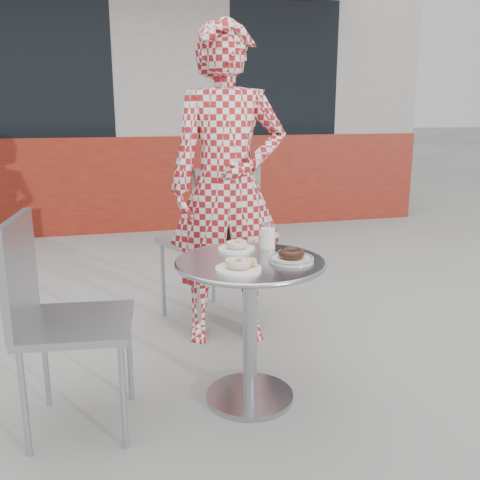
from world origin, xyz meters
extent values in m
plane|color=gray|center=(0.00, 0.00, 0.00)|extent=(60.00, 60.00, 0.00)
cube|color=gray|center=(0.00, 5.60, 1.50)|extent=(6.00, 4.00, 3.00)
cube|color=maroon|center=(0.00, 3.68, 0.50)|extent=(6.02, 0.20, 1.00)
cube|color=black|center=(-1.20, 3.61, 1.70)|extent=(1.60, 0.04, 1.40)
cube|color=black|center=(1.40, 3.61, 1.70)|extent=(1.20, 0.04, 1.40)
cylinder|color=#B7B7BC|center=(0.03, 0.04, 0.01)|extent=(0.40, 0.40, 0.03)
cylinder|color=#B7B7BC|center=(0.03, 0.04, 0.33)|extent=(0.06, 0.06, 0.63)
cylinder|color=#B7B7BC|center=(0.03, 0.04, 0.65)|extent=(0.63, 0.63, 0.02)
torus|color=#B7B7BC|center=(0.03, 0.04, 0.65)|extent=(0.65, 0.65, 0.02)
cube|color=#9A9DA2|center=(0.03, 1.05, 0.49)|extent=(0.61, 0.61, 0.03)
cube|color=#9A9DA2|center=(0.13, 0.85, 0.74)|extent=(0.43, 0.22, 0.46)
cube|color=#9A9DA2|center=(-0.69, 0.01, 0.45)|extent=(0.47, 0.47, 0.03)
cube|color=#9A9DA2|center=(-0.89, 0.04, 0.68)|extent=(0.08, 0.42, 0.42)
imported|color=maroon|center=(0.10, 0.75, 0.87)|extent=(0.68, 0.49, 1.74)
cylinder|color=white|center=(0.02, 0.22, 0.66)|extent=(0.17, 0.17, 0.01)
torus|color=#AF7E43|center=(0.02, 0.22, 0.68)|extent=(0.10, 0.10, 0.03)
cylinder|color=white|center=(-0.05, -0.09, 0.66)|extent=(0.19, 0.19, 0.01)
torus|color=#AF7E43|center=(-0.05, -0.09, 0.69)|extent=(0.11, 0.11, 0.04)
sphere|color=#B77A3F|center=(0.01, -0.09, 0.69)|extent=(0.04, 0.04, 0.04)
cylinder|color=white|center=(0.20, -0.01, 0.66)|extent=(0.19, 0.19, 0.01)
torus|color=black|center=(0.20, -0.01, 0.69)|extent=(0.11, 0.11, 0.04)
torus|color=black|center=(0.20, -0.01, 0.67)|extent=(0.20, 0.20, 0.02)
cylinder|color=white|center=(0.16, 0.21, 0.71)|extent=(0.07, 0.07, 0.10)
cylinder|color=white|center=(0.16, 0.21, 0.72)|extent=(0.07, 0.07, 0.12)
camera|label=1|loc=(-0.56, -2.07, 1.29)|focal=40.00mm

